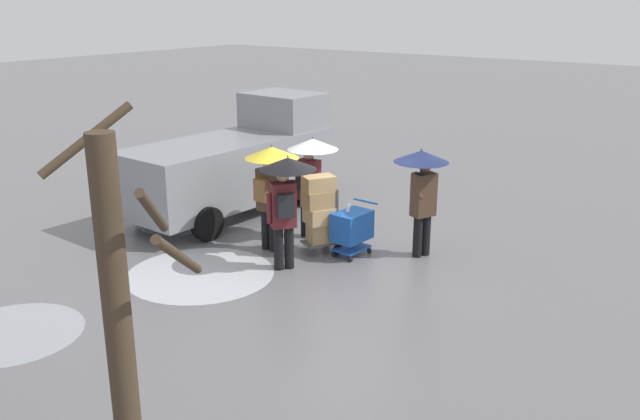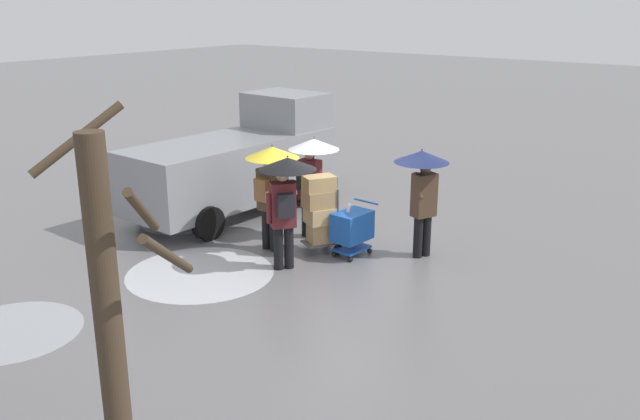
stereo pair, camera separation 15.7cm
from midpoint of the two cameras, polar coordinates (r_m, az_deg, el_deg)
ground_plane at (r=13.01m, az=1.46°, el=-4.33°), size 90.00×90.00×0.00m
slush_patch_near_cluster at (r=12.64m, az=-9.69°, el=-5.25°), size 2.70×2.70×0.01m
slush_patch_under_van at (r=11.37m, az=-24.21°, el=-9.29°), size 2.11×2.11×0.01m
slush_patch_mid_street at (r=15.50m, az=-11.47°, el=-1.04°), size 1.66×1.66×0.01m
slush_patch_far_side at (r=17.33m, az=-8.06°, el=1.12°), size 2.87×2.87×0.01m
cargo_van_parked_right at (r=15.91m, az=-6.52°, el=4.08°), size 2.37×5.42×2.60m
shopping_cart_vendor at (r=13.14m, az=3.06°, el=-1.48°), size 0.61×0.86×1.04m
hand_dolly_boxes at (r=13.13m, az=0.29°, el=0.12°), size 0.77×0.85×1.57m
pedestrian_pink_side at (r=13.13m, az=-3.84°, el=3.05°), size 1.04×1.04×2.15m
pedestrian_black_side at (r=12.19m, az=-2.54°, el=1.94°), size 1.04×1.04×2.15m
pedestrian_white_side at (r=13.84m, az=-0.38°, el=3.84°), size 1.04×1.04×2.15m
pedestrian_far_side at (r=12.91m, az=8.97°, el=2.69°), size 1.04×1.04×2.15m
bare_tree_near at (r=6.15m, az=-16.30°, el=-10.42°), size 1.37×1.09×3.99m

